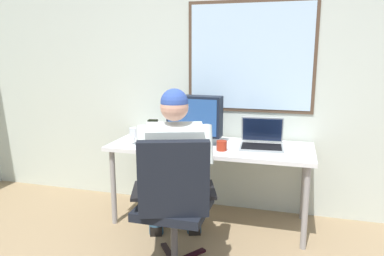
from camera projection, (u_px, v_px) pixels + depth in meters
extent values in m
cube|color=beige|center=(224.00, 66.00, 3.39)|extent=(5.44, 0.06, 2.75)
cube|color=#4C3828|center=(250.00, 57.00, 3.28)|extent=(1.15, 0.01, 1.00)
cube|color=silver|center=(250.00, 57.00, 3.27)|extent=(1.09, 0.02, 0.94)
cylinder|color=gray|center=(113.00, 187.00, 3.19)|extent=(0.05, 0.05, 0.68)
cylinder|color=gray|center=(305.00, 208.00, 2.77)|extent=(0.05, 0.05, 0.68)
cylinder|color=gray|center=(139.00, 169.00, 3.71)|extent=(0.05, 0.05, 0.68)
cylinder|color=gray|center=(304.00, 184.00, 3.28)|extent=(0.05, 0.05, 0.68)
cube|color=silver|center=(210.00, 147.00, 3.16)|extent=(1.74, 0.67, 0.03)
cube|color=black|center=(190.00, 256.00, 2.71)|extent=(0.20, 0.26, 0.02)
cube|color=black|center=(169.00, 253.00, 2.75)|extent=(0.20, 0.25, 0.02)
cylinder|color=#3F3F44|center=(174.00, 236.00, 2.58)|extent=(0.05, 0.05, 0.40)
cube|color=black|center=(174.00, 208.00, 2.54)|extent=(0.47, 0.47, 0.06)
cube|color=black|center=(174.00, 179.00, 2.28)|extent=(0.46, 0.24, 0.50)
cube|color=black|center=(211.00, 189.00, 2.52)|extent=(0.15, 0.33, 0.02)
cube|color=black|center=(136.00, 191.00, 2.50)|extent=(0.15, 0.33, 0.02)
cylinder|color=#2D4F6A|center=(196.00, 190.00, 2.78)|extent=(0.28, 0.46, 0.15)
cylinder|color=#2D4F6A|center=(194.00, 207.00, 3.04)|extent=(0.12, 0.12, 0.47)
cube|color=black|center=(194.00, 225.00, 3.14)|extent=(0.17, 0.26, 0.08)
cylinder|color=#2D4F6A|center=(154.00, 191.00, 2.76)|extent=(0.28, 0.46, 0.15)
cylinder|color=#2D4F6A|center=(156.00, 207.00, 3.02)|extent=(0.12, 0.12, 0.47)
cube|color=black|center=(157.00, 226.00, 3.12)|extent=(0.17, 0.26, 0.08)
cube|color=silver|center=(175.00, 164.00, 2.50)|extent=(0.45, 0.40, 0.57)
sphere|color=tan|center=(174.00, 107.00, 2.42)|extent=(0.19, 0.19, 0.19)
sphere|color=#2E4998|center=(174.00, 102.00, 2.42)|extent=(0.19, 0.19, 0.19)
cylinder|color=silver|center=(206.00, 145.00, 2.54)|extent=(0.15, 0.22, 0.29)
cylinder|color=tan|center=(205.00, 160.00, 2.65)|extent=(0.12, 0.17, 0.27)
sphere|color=tan|center=(204.00, 162.00, 2.70)|extent=(0.09, 0.09, 0.09)
cylinder|color=silver|center=(143.00, 146.00, 2.52)|extent=(0.14, 0.20, 0.29)
cylinder|color=tan|center=(145.00, 147.00, 2.66)|extent=(0.14, 0.21, 0.26)
sphere|color=tan|center=(145.00, 136.00, 2.74)|extent=(0.09, 0.09, 0.09)
cube|color=beige|center=(195.00, 142.00, 3.22)|extent=(0.27, 0.22, 0.02)
cylinder|color=beige|center=(195.00, 138.00, 3.21)|extent=(0.04, 0.04, 0.05)
cube|color=black|center=(195.00, 116.00, 3.17)|extent=(0.48, 0.17, 0.35)
cube|color=#264C8C|center=(192.00, 117.00, 3.10)|extent=(0.44, 0.03, 0.31)
cube|color=gray|center=(261.00, 148.00, 3.04)|extent=(0.38, 0.28, 0.02)
cube|color=black|center=(261.00, 146.00, 3.04)|extent=(0.34, 0.25, 0.00)
cube|color=gray|center=(262.00, 129.00, 3.18)|extent=(0.36, 0.12, 0.23)
cube|color=#0F1933|center=(262.00, 130.00, 3.17)|extent=(0.34, 0.11, 0.21)
cylinder|color=silver|center=(135.00, 144.00, 3.18)|extent=(0.06, 0.06, 0.00)
cylinder|color=silver|center=(135.00, 141.00, 3.17)|extent=(0.01, 0.01, 0.06)
cylinder|color=silver|center=(134.00, 133.00, 3.15)|extent=(0.09, 0.09, 0.08)
cylinder|color=#580522|center=(135.00, 136.00, 3.16)|extent=(0.08, 0.08, 0.03)
cube|color=black|center=(153.00, 129.00, 3.42)|extent=(0.10, 0.08, 0.17)
cylinder|color=#333338|center=(152.00, 127.00, 3.38)|extent=(0.06, 0.02, 0.06)
cylinder|color=maroon|center=(222.00, 146.00, 2.97)|extent=(0.08, 0.08, 0.08)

